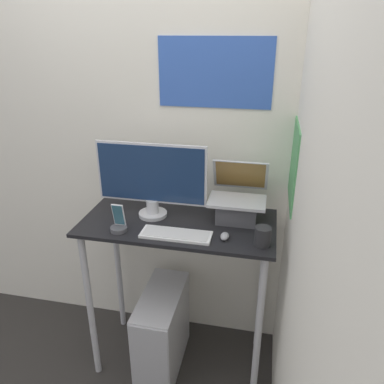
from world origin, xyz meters
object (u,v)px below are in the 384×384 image
cell_phone (119,225)px  computer_tower (162,331)px  mouse (225,236)px  monitor (151,180)px  laptop (237,204)px  keyboard (176,234)px

cell_phone → computer_tower: (0.18, 0.09, -0.76)m
mouse → cell_phone: size_ratio=0.45×
monitor → mouse: 0.50m
laptop → cell_phone: bearing=-157.0°
laptop → monitor: size_ratio=0.51×
keyboard → mouse: mouse is taller
mouse → computer_tower: mouse is taller
keyboard → mouse: (0.24, 0.02, 0.01)m
laptop → mouse: size_ratio=4.54×
monitor → keyboard: (0.18, -0.19, -0.20)m
monitor → keyboard: size_ratio=1.69×
monitor → computer_tower: monitor is taller
mouse → laptop: bearing=80.4°
laptop → computer_tower: bearing=-159.2°
laptop → cell_phone: size_ratio=2.06×
monitor → mouse: size_ratio=8.86×
laptop → monitor: 0.48m
mouse → computer_tower: 0.83m
laptop → keyboard: laptop is taller
cell_phone → computer_tower: cell_phone is taller
monitor → mouse: monitor is taller
laptop → monitor: monitor is taller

